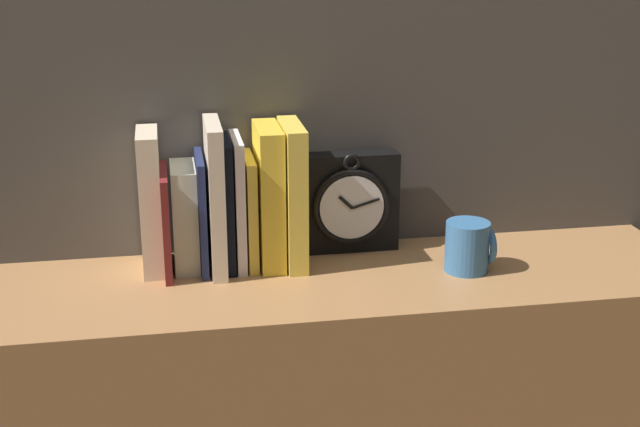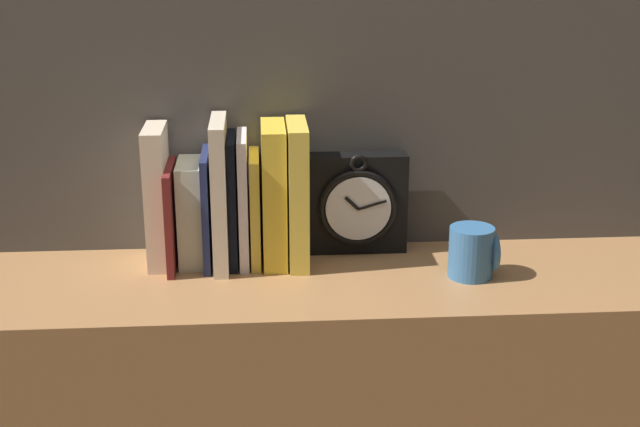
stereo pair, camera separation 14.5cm
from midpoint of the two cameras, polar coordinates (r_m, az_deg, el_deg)
The scene contains 12 objects.
clock at distance 1.58m, azimuth 4.98°, elevation 0.59°, with size 0.18×0.06×0.19m.
book_slot0_cream at distance 1.53m, azimuth -7.72°, elevation 1.05°, with size 0.04×0.12×0.24m.
book_slot1_maroon at distance 1.53m, azimuth -6.81°, elevation -0.23°, with size 0.01×0.14×0.18m.
book_slot2_cream at distance 1.54m, azimuth -5.60°, elevation 0.02°, with size 0.04×0.11×0.18m.
book_slot3_navy at distance 1.53m, azimuth -4.57°, elevation 0.26°, with size 0.01×0.13×0.20m.
book_slot4_cream at distance 1.51m, azimuth -3.70°, elevation 1.23°, with size 0.03×0.15×0.26m.
book_slot5_black at distance 1.53m, azimuth -2.91°, elevation 0.81°, with size 0.01×0.12×0.22m.
book_slot6_white at distance 1.53m, azimuth -2.23°, elevation 0.87°, with size 0.02×0.12×0.23m.
book_slot7_yellow at distance 1.53m, azimuth -1.49°, elevation 0.28°, with size 0.02×0.12×0.19m.
book_slot8_yellow at distance 1.52m, azimuth -0.24°, elevation 1.17°, with size 0.04×0.13×0.24m.
book_slot9_yellow at distance 1.52m, azimuth 1.28°, elevation 1.22°, with size 0.03×0.14×0.25m.
mug at distance 1.52m, azimuth 12.49°, elevation -2.48°, with size 0.08×0.07×0.09m.
Camera 2 is at (-0.10, -1.37, 1.33)m, focal length 50.00 mm.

